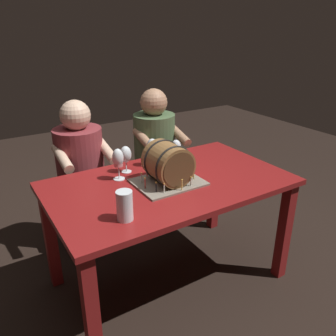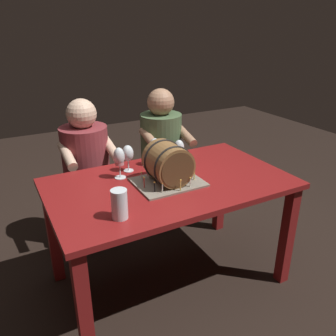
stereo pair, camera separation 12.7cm
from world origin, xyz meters
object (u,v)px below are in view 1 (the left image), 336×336
(barrel_cake, at_px, (168,165))
(person_seated_left, at_px, (82,180))
(beer_pint, at_px, (125,207))
(wine_glass_rose, at_px, (118,159))
(wine_glass_amber, at_px, (176,148))
(wine_glass_white, at_px, (152,147))
(dining_table, at_px, (169,196))
(person_seated_right, at_px, (155,163))
(wine_glass_empty, at_px, (126,155))

(barrel_cake, bearing_deg, person_seated_left, 111.35)
(barrel_cake, height_order, beer_pint, barrel_cake)
(wine_glass_rose, xyz_separation_m, beer_pint, (-0.17, -0.46, -0.06))
(wine_glass_amber, height_order, beer_pint, wine_glass_amber)
(wine_glass_white, bearing_deg, wine_glass_amber, -21.14)
(beer_pint, bearing_deg, dining_table, 31.74)
(wine_glass_white, relative_size, person_seated_right, 0.16)
(person_seated_left, bearing_deg, beer_pint, -95.94)
(wine_glass_rose, bearing_deg, person_seated_right, 43.97)
(wine_glass_white, height_order, person_seated_right, person_seated_right)
(wine_glass_rose, distance_m, wine_glass_empty, 0.12)
(dining_table, relative_size, person_seated_right, 1.26)
(barrel_cake, distance_m, person_seated_left, 0.89)
(person_seated_left, xyz_separation_m, person_seated_right, (0.65, -0.00, 0.00))
(dining_table, distance_m, barrel_cake, 0.23)
(wine_glass_amber, distance_m, wine_glass_white, 0.16)
(wine_glass_rose, distance_m, wine_glass_white, 0.30)
(dining_table, relative_size, barrel_cake, 3.70)
(wine_glass_white, bearing_deg, person_seated_right, 58.78)
(person_seated_left, relative_size, person_seated_right, 0.98)
(wine_glass_rose, bearing_deg, wine_glass_white, 16.01)
(wine_glass_amber, distance_m, person_seated_left, 0.80)
(dining_table, distance_m, wine_glass_amber, 0.36)
(wine_glass_rose, bearing_deg, beer_pint, -110.94)
(wine_glass_white, bearing_deg, barrel_cake, -101.36)
(barrel_cake, height_order, wine_glass_white, barrel_cake)
(barrel_cake, distance_m, beer_pint, 0.48)
(beer_pint, bearing_deg, wine_glass_empty, 63.82)
(wine_glass_empty, bearing_deg, wine_glass_rose, -138.41)
(person_seated_right, bearing_deg, wine_glass_white, -121.22)
(dining_table, relative_size, person_seated_left, 1.28)
(wine_glass_rose, bearing_deg, wine_glass_amber, 3.13)
(wine_glass_white, bearing_deg, person_seated_left, 127.22)
(person_seated_left, bearing_deg, wine_glass_white, -52.78)
(beer_pint, bearing_deg, wine_glass_rose, 69.06)
(dining_table, bearing_deg, wine_glass_amber, 48.91)
(dining_table, xyz_separation_m, wine_glass_empty, (-0.16, 0.27, 0.23))
(wine_glass_rose, distance_m, beer_pint, 0.49)
(dining_table, bearing_deg, wine_glass_white, 82.51)
(beer_pint, bearing_deg, person_seated_right, 53.44)
(wine_glass_white, distance_m, person_seated_right, 0.65)
(barrel_cake, distance_m, wine_glass_amber, 0.32)
(wine_glass_empty, relative_size, beer_pint, 1.15)
(wine_glass_amber, bearing_deg, dining_table, -131.09)
(barrel_cake, relative_size, wine_glass_white, 2.08)
(beer_pint, relative_size, person_seated_left, 0.13)
(wine_glass_empty, bearing_deg, barrel_cake, -63.92)
(wine_glass_rose, distance_m, person_seated_left, 0.66)
(wine_glass_white, height_order, person_seated_left, person_seated_left)
(beer_pint, xyz_separation_m, person_seated_left, (0.11, 1.01, -0.28))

